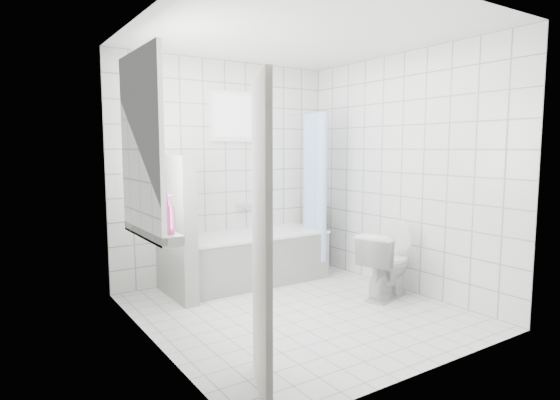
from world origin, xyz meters
TOP-DOWN VIEW (x-y plane):
  - ground at (0.00, 0.00)m, footprint 3.00×3.00m
  - ceiling at (0.00, 0.00)m, footprint 3.00×3.00m
  - wall_back at (0.00, 1.50)m, footprint 2.80×0.02m
  - wall_front at (0.00, -1.50)m, footprint 2.80×0.02m
  - wall_left at (-1.40, 0.00)m, footprint 0.02×3.00m
  - wall_right at (1.40, 0.00)m, footprint 0.02×3.00m
  - window_left at (-1.35, 0.30)m, footprint 0.01×0.90m
  - window_back at (0.10, 1.46)m, footprint 0.50×0.01m
  - window_sill at (-1.31, 0.30)m, footprint 0.18×1.02m
  - door at (-1.08, -1.12)m, footprint 0.37×0.74m
  - bathtub at (0.13, 1.12)m, footprint 1.76×0.77m
  - partition_wall at (-0.81, 1.07)m, footprint 0.15×0.85m
  - tiled_ledge at (1.25, 1.38)m, footprint 0.40×0.24m
  - toilet at (1.03, -0.16)m, footprint 0.77×0.57m
  - curtain_rod at (0.95, 1.10)m, footprint 0.02×0.80m
  - shower_curtain at (0.95, 0.97)m, footprint 0.14×0.48m
  - tub_faucet at (0.23, 1.46)m, footprint 0.18×0.06m
  - sill_bottles at (-1.30, 0.21)m, footprint 0.17×0.75m
  - ledge_bottles at (1.26, 1.35)m, footprint 0.18×0.18m

SIDE VIEW (x-z plane):
  - ground at x=0.00m, z-range 0.00..0.00m
  - tiled_ledge at x=1.25m, z-range 0.00..0.55m
  - bathtub at x=0.13m, z-range 0.00..0.58m
  - toilet at x=1.03m, z-range 0.00..0.70m
  - ledge_bottles at x=1.26m, z-range 0.54..0.80m
  - partition_wall at x=-0.81m, z-range 0.00..1.50m
  - tub_faucet at x=0.23m, z-range 0.82..0.88m
  - window_sill at x=-1.31m, z-range 0.82..0.90m
  - door at x=-1.08m, z-range 0.00..2.00m
  - sill_bottles at x=-1.30m, z-range 0.87..1.19m
  - shower_curtain at x=0.95m, z-range 0.21..1.99m
  - wall_back at x=0.00m, z-range 0.00..2.60m
  - wall_front at x=0.00m, z-range 0.00..2.60m
  - wall_left at x=-1.40m, z-range 0.00..2.60m
  - wall_right at x=1.40m, z-range 0.00..2.60m
  - window_left at x=-1.35m, z-range 0.90..2.30m
  - window_back at x=0.10m, z-range 1.70..2.20m
  - curtain_rod at x=0.95m, z-range 1.99..2.01m
  - ceiling at x=0.00m, z-range 2.60..2.60m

